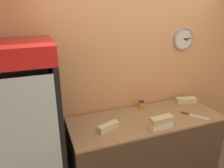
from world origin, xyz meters
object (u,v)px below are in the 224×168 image
Objects in this scene: sandwich_stack_middle at (162,120)px; sandwich_flat_left at (186,100)px; beverage_cooler at (28,126)px; condiment_jar at (141,105)px; chefs_knife at (191,115)px; sandwich_stack_bottom at (161,125)px; sandwich_flat_right at (108,127)px.

sandwich_flat_left is at bearing 33.27° from sandwich_stack_middle.
beverage_cooler reaches higher than condiment_jar.
sandwich_stack_middle is 0.54m from condiment_jar.
sandwich_stack_middle reaches higher than condiment_jar.
chefs_knife is at bearing -37.41° from condiment_jar.
sandwich_flat_right is at bearing 162.95° from sandwich_stack_bottom.
beverage_cooler is at bearing -176.03° from sandwich_flat_left.
chefs_knife is (1.13, -0.05, -0.03)m from sandwich_flat_right.
chefs_knife is at bearing -118.52° from sandwich_flat_left.
sandwich_stack_middle is at bearing 0.00° from sandwich_stack_bottom.
sandwich_stack_middle is 1.01× the size of sandwich_flat_right.
sandwich_stack_middle is at bearing -91.82° from condiment_jar.
sandwich_stack_bottom is at bearing 180.00° from sandwich_stack_middle.
beverage_cooler reaches higher than sandwich_flat_left.
sandwich_flat_left is 1.34m from sandwich_flat_right.
chefs_knife is (0.54, 0.14, -0.10)m from sandwich_stack_middle.
sandwich_stack_middle is at bearing -12.41° from beverage_cooler.
condiment_jar is (-0.70, 0.06, 0.02)m from sandwich_flat_left.
sandwich_stack_bottom is 0.95× the size of chefs_knife.
sandwich_stack_bottom reaches higher than chefs_knife.
sandwich_flat_right is (0.87, -0.14, -0.11)m from beverage_cooler.
sandwich_stack_bottom is 0.55m from chefs_knife.
sandwich_stack_middle is at bearing -165.77° from chefs_knife.
beverage_cooler is 1.49m from condiment_jar.
sandwich_stack_middle is at bearing -17.05° from sandwich_flat_right.
sandwich_stack_middle reaches higher than sandwich_flat_left.
beverage_cooler is 6.88× the size of chefs_knife.
condiment_jar is at bearing 88.18° from sandwich_stack_middle.
condiment_jar is (0.61, 0.35, 0.02)m from sandwich_flat_right.
sandwich_flat_right reaches higher than chefs_knife.
beverage_cooler is 7.23× the size of sandwich_stack_bottom.
sandwich_flat_left is 0.70m from condiment_jar.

